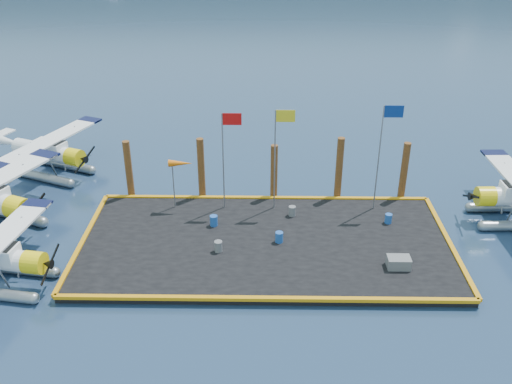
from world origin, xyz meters
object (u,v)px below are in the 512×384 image
drum_0 (214,221)px  drum_3 (218,246)px  seaplane_c (47,154)px  piling_3 (339,170)px  piling_2 (274,174)px  drum_1 (279,237)px  flagpole_yellow (279,145)px  windsock (180,164)px  drum_5 (292,211)px  flagpole_red (226,146)px  drum_4 (388,219)px  flagpole_blue (384,143)px  piling_4 (404,173)px  piling_1 (201,170)px  crate (399,262)px  piling_0 (129,171)px

drum_0 → drum_3: size_ratio=1.03×
drum_0 → drum_3: 2.68m
seaplane_c → piling_3: bearing=102.1°
piling_3 → piling_2: bearing=180.0°
drum_1 → flagpole_yellow: flagpole_yellow is taller
windsock → drum_5: bearing=-8.2°
drum_0 → flagpole_red: 4.33m
drum_4 → flagpole_blue: 4.37m
drum_3 → flagpole_blue: size_ratio=0.09×
drum_1 → piling_4: (7.77, 5.45, 1.30)m
drum_4 → piling_4: bearing=66.6°
piling_4 → piling_1: bearing=180.0°
seaplane_c → drum_1: 18.22m
drum_5 → crate: size_ratio=0.51×
flagpole_yellow → piling_0: bearing=170.1°
drum_5 → drum_1: bearing=-105.9°
flagpole_red → piling_4: flagpole_red is taller
windsock → piling_0: bearing=155.3°
crate → piling_4: size_ratio=0.29×
flagpole_yellow → flagpole_blue: bearing=-0.0°
crate → flagpole_yellow: 9.42m
drum_1 → flagpole_blue: flagpole_blue is taller
seaplane_c → piling_3: (19.50, -3.71, 0.65)m
flagpole_red → piling_3: (6.79, 1.60, -2.25)m
windsock → piling_2: bearing=16.1°
windsock → piling_0: piling_0 is taller
piling_1 → piling_2: bearing=0.0°
crate → flagpole_blue: flagpole_blue is taller
drum_1 → piling_4: size_ratio=0.15×
drum_1 → flagpole_yellow: (-0.03, 3.85, 3.81)m
flagpole_red → crate: bearing=-34.2°
drum_3 → piling_1: bearing=103.1°
crate → piling_2: bearing=128.9°
drum_1 → piling_0: piling_0 is taller
drum_0 → piling_0: bearing=145.8°
drum_5 → piling_2: piling_2 is taller
seaplane_c → piling_3: 19.86m
seaplane_c → drum_1: seaplane_c is taller
flagpole_yellow → flagpole_red: bearing=180.0°
drum_3 → windsock: windsock is taller
piling_0 → piling_2: size_ratio=1.05×
piling_1 → piling_4: piling_1 is taller
drum_0 → drum_3: (0.46, -2.64, -0.01)m
crate → flagpole_blue: bearing=90.4°
drum_1 → piling_1: 7.35m
drum_1 → piling_0: (-9.23, 5.45, 1.30)m
seaplane_c → drum_0: (12.03, -7.47, -0.79)m
drum_0 → piling_2: bearing=47.3°
flagpole_blue → piling_2: size_ratio=1.71×
drum_5 → crate: bearing=-45.0°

